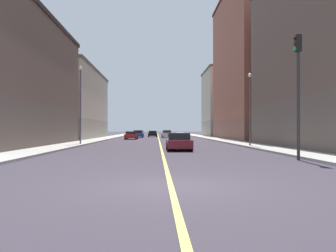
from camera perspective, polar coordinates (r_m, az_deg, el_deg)
ground_plane at (r=10.29m, az=0.44°, el=-9.72°), size 400.00×400.00×0.00m
sidewalk_left at (r=59.89m, az=7.03°, el=-1.97°), size 2.81×168.00×0.15m
sidewalk_right at (r=59.77m, az=-10.06°, el=-1.97°), size 2.81×168.00×0.15m
lane_center_stripe at (r=59.17m, az=-1.50°, el=-2.05°), size 0.16×154.00×0.01m
building_left_mid at (r=57.37m, az=14.64°, el=9.54°), size 11.10×23.82×23.19m
building_left_far at (r=77.90m, az=10.05°, el=3.66°), size 11.10×14.31×14.46m
building_right_midblock at (r=61.11m, az=-16.40°, el=3.40°), size 11.10×25.25×11.48m
traffic_light_left_near at (r=19.92m, az=20.33°, el=7.04°), size 0.40×0.32×6.63m
street_lamp_left_near at (r=32.81m, az=13.13°, el=3.95°), size 0.36×0.36×6.56m
street_lamp_right_near at (r=36.68m, az=-14.00°, el=4.52°), size 0.36×0.36×7.81m
car_maroon at (r=27.04m, az=1.76°, el=-2.61°), size 1.90×4.09×1.34m
car_black at (r=73.00m, az=-2.52°, el=-1.28°), size 1.97×4.44×1.25m
car_blue at (r=66.14m, az=-4.85°, el=-1.30°), size 1.92×4.59×1.38m
car_yellow at (r=79.30m, az=-4.59°, el=-1.20°), size 1.98×4.53×1.27m
car_white at (r=66.19m, az=-0.23°, el=-1.31°), size 1.91×4.40×1.39m
car_red at (r=55.76m, az=-5.96°, el=-1.52°), size 1.98×4.48×1.25m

